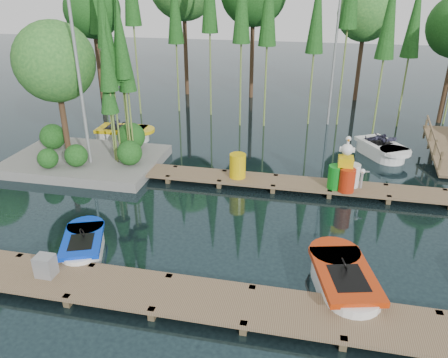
% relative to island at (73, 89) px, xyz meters
% --- Properties ---
extents(ground_plane, '(90.00, 90.00, 0.00)m').
position_rel_island_xyz_m(ground_plane, '(6.30, -3.29, -3.18)').
color(ground_plane, '#1A2C30').
extents(near_dock, '(18.00, 1.50, 0.50)m').
position_rel_island_xyz_m(near_dock, '(6.30, -7.79, -2.95)').
color(near_dock, brown).
rests_on(near_dock, ground).
extents(far_dock, '(15.00, 1.20, 0.50)m').
position_rel_island_xyz_m(far_dock, '(7.30, -0.79, -2.95)').
color(far_dock, brown).
rests_on(far_dock, ground).
extents(island, '(6.20, 4.20, 6.75)m').
position_rel_island_xyz_m(island, '(0.00, 0.00, 0.00)').
color(island, slate).
rests_on(island, ground).
extents(tree_screen, '(34.42, 18.53, 10.31)m').
position_rel_island_xyz_m(tree_screen, '(4.26, 7.31, 2.93)').
color(tree_screen, '#442D1D').
rests_on(tree_screen, ground).
extents(lamp_island, '(0.30, 0.30, 7.25)m').
position_rel_island_xyz_m(lamp_island, '(0.80, -0.79, 1.08)').
color(lamp_island, gray).
rests_on(lamp_island, ground).
extents(lamp_rear, '(0.30, 0.30, 7.25)m').
position_rel_island_xyz_m(lamp_rear, '(10.30, 7.71, 1.08)').
color(lamp_rear, gray).
rests_on(lamp_rear, ground).
extents(boat_blue, '(1.86, 2.61, 0.80)m').
position_rel_island_xyz_m(boat_blue, '(3.41, -6.26, -2.95)').
color(boat_blue, white).
rests_on(boat_blue, ground).
extents(boat_red, '(2.03, 3.20, 1.00)m').
position_rel_island_xyz_m(boat_red, '(10.65, -6.46, -2.89)').
color(boat_red, white).
rests_on(boat_red, ground).
extents(boat_yellow_far, '(3.00, 1.43, 1.48)m').
position_rel_island_xyz_m(boat_yellow_far, '(0.52, 3.01, -2.87)').
color(boat_yellow_far, white).
rests_on(boat_yellow_far, ground).
extents(boat_white_far, '(2.59, 3.14, 1.36)m').
position_rel_island_xyz_m(boat_white_far, '(12.61, 3.43, -2.88)').
color(boat_white_far, white).
rests_on(boat_white_far, ground).
extents(utility_cabinet, '(0.47, 0.39, 0.57)m').
position_rel_island_xyz_m(utility_cabinet, '(3.25, -7.79, -2.60)').
color(utility_cabinet, gray).
rests_on(utility_cabinet, near_dock).
extents(yellow_barrel, '(0.62, 0.62, 0.93)m').
position_rel_island_xyz_m(yellow_barrel, '(6.90, -0.79, -2.42)').
color(yellow_barrel, '#DCB40B').
rests_on(yellow_barrel, far_dock).
extents(drum_cluster, '(1.13, 1.04, 1.96)m').
position_rel_island_xyz_m(drum_cluster, '(10.82, -0.94, -2.31)').
color(drum_cluster, '#0E801A').
rests_on(drum_cluster, far_dock).
extents(seagull_post, '(0.46, 0.25, 0.74)m').
position_rel_island_xyz_m(seagull_post, '(11.43, -0.79, -2.38)').
color(seagull_post, gray).
rests_on(seagull_post, far_dock).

